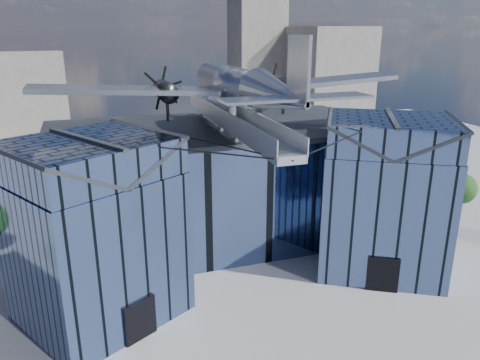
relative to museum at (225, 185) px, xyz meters
name	(u,v)px	position (x,y,z in m)	size (l,w,h in m)	color
ground_plane	(248,279)	(0.00, -5.82, -5.54)	(120.00, 120.00, 0.00)	gray
museum	(225,185)	(0.00, 0.00, 0.00)	(32.88, 24.50, 17.60)	#445A8B
bg_towers	(156,77)	(1.45, 44.67, 4.47)	(77.00, 24.50, 26.00)	slate
tree_side_e	(461,189)	(23.32, -1.33, -2.43)	(3.24, 3.24, 4.59)	#301D13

